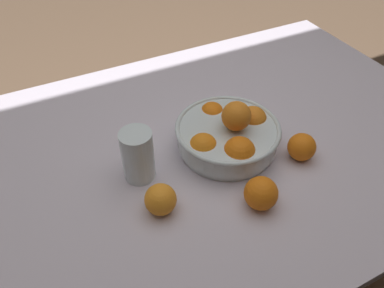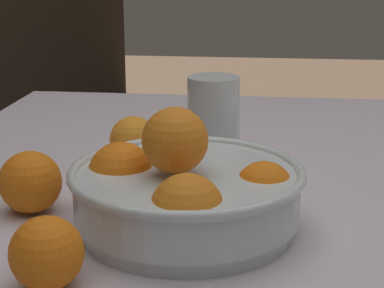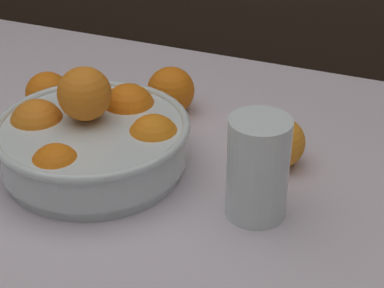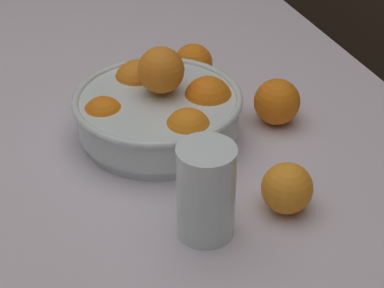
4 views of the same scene
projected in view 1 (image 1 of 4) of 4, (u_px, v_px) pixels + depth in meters
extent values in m
plane|color=brown|center=(207.00, 272.00, 1.54)|extent=(12.00, 12.00, 0.00)
cube|color=silver|center=(214.00, 144.00, 1.06)|extent=(1.47, 1.00, 0.03)
cylinder|color=brown|center=(288.00, 102.00, 1.82)|extent=(0.05, 0.05, 0.70)
cylinder|color=silver|center=(226.00, 145.00, 1.02)|extent=(0.25, 0.25, 0.02)
cylinder|color=silver|center=(227.00, 135.00, 0.99)|extent=(0.27, 0.27, 0.05)
torus|color=silver|center=(228.00, 128.00, 0.98)|extent=(0.28, 0.28, 0.01)
sphere|color=orange|center=(203.00, 147.00, 0.95)|extent=(0.07, 0.07, 0.07)
sphere|color=orange|center=(238.00, 153.00, 0.93)|extent=(0.08, 0.08, 0.08)
sphere|color=orange|center=(252.00, 120.00, 1.02)|extent=(0.08, 0.08, 0.08)
sphere|color=orange|center=(212.00, 114.00, 1.05)|extent=(0.07, 0.07, 0.07)
sphere|color=orange|center=(236.00, 116.00, 0.95)|extent=(0.08, 0.08, 0.08)
cylinder|color=#F4A314|center=(139.00, 161.00, 0.92)|extent=(0.07, 0.07, 0.10)
cylinder|color=silver|center=(138.00, 155.00, 0.90)|extent=(0.08, 0.08, 0.14)
sphere|color=orange|center=(161.00, 199.00, 0.85)|extent=(0.07, 0.07, 0.07)
sphere|color=orange|center=(302.00, 147.00, 0.97)|extent=(0.07, 0.07, 0.07)
sphere|color=orange|center=(261.00, 193.00, 0.86)|extent=(0.08, 0.08, 0.08)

